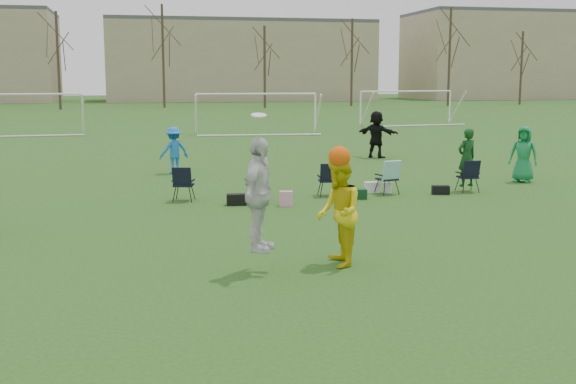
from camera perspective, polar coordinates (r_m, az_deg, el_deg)
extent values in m
plane|color=#274B17|center=(12.53, 3.40, -6.74)|extent=(260.00, 260.00, 0.00)
imported|color=blue|center=(26.04, -9.00, 3.28)|extent=(1.22, 0.95, 1.67)
imported|color=#157A41|center=(24.82, 18.12, 2.86)|extent=(1.07, 1.02, 1.84)
imported|color=black|center=(31.01, 7.00, 4.54)|extent=(1.70, 1.76, 2.00)
imported|color=silver|center=(12.47, -2.33, -0.23)|extent=(0.97, 1.26, 1.99)
imported|color=yellow|center=(13.08, 4.03, -1.64)|extent=(0.82, 1.01, 1.97)
sphere|color=#E8510C|center=(12.93, 4.08, 2.79)|extent=(0.39, 0.39, 0.39)
cylinder|color=white|center=(12.38, -2.32, 6.08)|extent=(0.27, 0.27, 0.08)
imported|color=#103D16|center=(22.32, 13.95, 2.67)|extent=(0.72, 0.57, 1.75)
cube|color=black|center=(19.46, -4.06, -0.60)|extent=(0.58, 0.35, 0.30)
cube|color=pink|center=(19.27, -0.15, -0.52)|extent=(0.38, 0.28, 0.40)
cube|color=#0D3218|center=(20.47, 5.58, -0.17)|extent=(0.47, 0.31, 0.28)
cube|color=white|center=(21.68, 6.65, 0.38)|extent=(0.43, 0.32, 0.32)
cylinder|color=silver|center=(21.67, 7.84, 0.33)|extent=(0.26, 0.26, 0.30)
cube|color=black|center=(21.66, 11.97, 0.16)|extent=(0.55, 0.37, 0.26)
cube|color=black|center=(20.25, -8.25, 0.65)|extent=(0.73, 0.73, 0.96)
cube|color=black|center=(20.07, -2.51, 0.66)|extent=(0.61, 0.61, 0.96)
cube|color=black|center=(20.92, 3.18, 1.00)|extent=(0.67, 0.67, 0.96)
cube|color=black|center=(21.42, 7.83, 1.12)|extent=(0.71, 0.71, 0.96)
cube|color=black|center=(22.30, 14.00, 1.25)|extent=(0.60, 0.60, 0.96)
cylinder|color=white|center=(46.11, -15.89, 5.98)|extent=(0.12, 0.12, 2.40)
cylinder|color=white|center=(46.14, -20.52, 7.25)|extent=(7.28, 0.76, 0.12)
cylinder|color=white|center=(44.08, -7.28, 6.12)|extent=(0.12, 0.12, 2.40)
cylinder|color=white|center=(44.76, 2.16, 6.23)|extent=(0.12, 0.12, 2.40)
cylinder|color=white|center=(44.23, -2.53, 7.75)|extent=(7.29, 0.63, 0.12)
cylinder|color=white|center=(51.58, 5.76, 6.57)|extent=(0.12, 0.12, 2.40)
cylinder|color=white|center=(55.13, 12.66, 6.55)|extent=(0.12, 0.12, 2.40)
cylinder|color=white|center=(53.22, 9.36, 7.86)|extent=(7.25, 1.13, 0.12)
cylinder|color=#382B21|center=(80.52, -17.70, 9.85)|extent=(0.28, 0.28, 10.20)
cylinder|color=#382B21|center=(83.22, -9.84, 10.52)|extent=(0.28, 0.28, 11.40)
cylinder|color=#382B21|center=(81.38, -1.86, 9.83)|extent=(0.28, 0.28, 9.00)
cylinder|color=#382B21|center=(86.88, 5.06, 10.15)|extent=(0.28, 0.28, 10.20)
cylinder|color=#382B21|center=(87.95, 12.64, 10.35)|extent=(0.28, 0.28, 11.40)
cylinder|color=#382B21|center=(95.60, 17.95, 9.29)|extent=(0.28, 0.28, 9.00)
cube|color=tan|center=(108.72, -3.90, 10.15)|extent=(38.00, 16.00, 11.00)
cube|color=tan|center=(122.39, 16.79, 10.14)|extent=(30.00, 16.00, 13.00)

